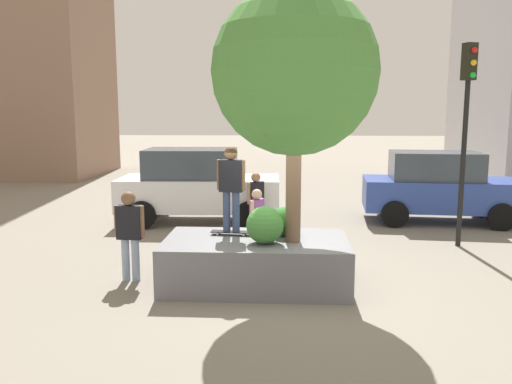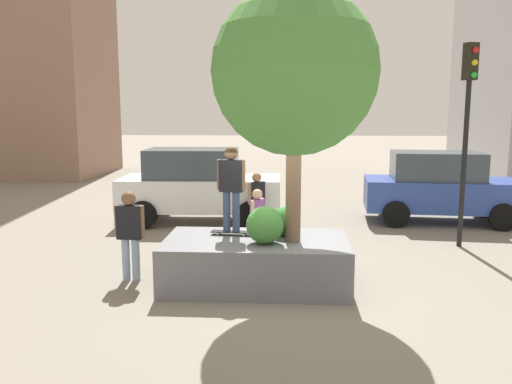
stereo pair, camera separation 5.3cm
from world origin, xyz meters
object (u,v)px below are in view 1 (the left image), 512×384
(pedestrian_crossing, at_px, (257,217))
(traffic_light_corner, at_px, (466,111))
(police_car, at_px, (197,185))
(planter_ledge, at_px, (256,262))
(skateboard, at_px, (231,232))
(passerby_with_bag, at_px, (130,230))
(skateboarder, at_px, (231,183))
(bystander_watching, at_px, (256,198))
(plaza_tree, at_px, (295,72))
(sedan_parked, at_px, (439,187))

(pedestrian_crossing, bearing_deg, traffic_light_corner, 12.08)
(police_car, xyz_separation_m, traffic_light_corner, (6.86, -2.44, 2.17))
(planter_ledge, height_order, pedestrian_crossing, pedestrian_crossing)
(skateboard, bearing_deg, traffic_light_corner, 28.15)
(traffic_light_corner, height_order, passerby_with_bag, traffic_light_corner)
(skateboarder, height_order, traffic_light_corner, traffic_light_corner)
(traffic_light_corner, bearing_deg, planter_ledge, -146.83)
(police_car, height_order, bystander_watching, police_car)
(plaza_tree, distance_m, police_car, 6.94)
(skateboard, relative_size, pedestrian_crossing, 0.53)
(police_car, relative_size, sedan_parked, 1.02)
(planter_ledge, bearing_deg, skateboarder, 148.60)
(skateboarder, height_order, passerby_with_bag, skateboarder)
(skateboarder, distance_m, sedan_parked, 8.01)
(police_car, height_order, pedestrian_crossing, police_car)
(planter_ledge, xyz_separation_m, police_car, (-2.06, 5.58, 0.66))
(police_car, distance_m, sedan_parked, 7.18)
(skateboarder, xyz_separation_m, police_car, (-1.56, 5.27, -0.81))
(skateboard, distance_m, passerby_with_bag, 1.96)
(traffic_light_corner, bearing_deg, police_car, 160.42)
(planter_ledge, height_order, bystander_watching, bystander_watching)
(skateboarder, height_order, bystander_watching, skateboarder)
(skateboard, xyz_separation_m, pedestrian_crossing, (0.40, 1.79, -0.07))
(sedan_parked, bearing_deg, police_car, -176.94)
(police_car, bearing_deg, planter_ledge, -69.73)
(bystander_watching, bearing_deg, sedan_parked, 17.31)
(traffic_light_corner, bearing_deg, plaza_tree, -141.56)
(sedan_parked, bearing_deg, passerby_with_bag, -142.23)
(plaza_tree, distance_m, skateboarder, 2.39)
(traffic_light_corner, distance_m, passerby_with_bag, 8.17)
(plaza_tree, relative_size, skateboard, 5.59)
(plaza_tree, height_order, passerby_with_bag, plaza_tree)
(planter_ledge, height_order, skateboarder, skateboarder)
(skateboard, distance_m, skateboarder, 0.97)
(police_car, relative_size, pedestrian_crossing, 3.10)
(plaza_tree, distance_m, bystander_watching, 5.42)
(skateboard, height_order, passerby_with_bag, passerby_with_bag)
(passerby_with_bag, bearing_deg, skateboarder, 5.82)
(skateboard, height_order, pedestrian_crossing, pedestrian_crossing)
(sedan_parked, distance_m, traffic_light_corner, 3.60)
(skateboard, bearing_deg, planter_ledge, -31.40)
(plaza_tree, distance_m, skateboard, 3.26)
(planter_ledge, height_order, skateboard, skateboard)
(traffic_light_corner, relative_size, bystander_watching, 2.95)
(traffic_light_corner, height_order, pedestrian_crossing, traffic_light_corner)
(planter_ledge, distance_m, traffic_light_corner, 6.40)
(sedan_parked, relative_size, bystander_watching, 2.83)
(planter_ledge, relative_size, sedan_parked, 0.74)
(skateboard, height_order, sedan_parked, sedan_parked)
(police_car, bearing_deg, plaza_tree, -64.25)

